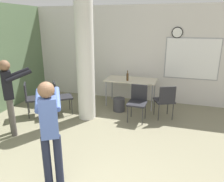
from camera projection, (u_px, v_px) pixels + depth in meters
The scene contains 11 objects.
wall_back at pixel (144, 55), 6.46m from camera, with size 8.00×0.15×2.80m.
support_pillar at pixel (85, 63), 5.17m from camera, with size 0.43×0.43×2.80m.
folding_table at pixel (131, 81), 6.22m from camera, with size 1.42×0.72×0.77m.
bottle_on_table at pixel (127, 77), 6.04m from camera, with size 0.06×0.06×0.29m.
waste_bin at pixel (119, 105), 5.93m from camera, with size 0.32×0.32×0.36m.
chair_table_right at pixel (165, 99), 5.36m from camera, with size 0.58×0.58×0.87m.
chair_by_left_wall at pixel (32, 97), 5.54m from camera, with size 0.61×0.61×0.87m.
chair_near_pillar at pixel (60, 95), 5.66m from camera, with size 0.62×0.62×0.87m.
chair_table_front at pixel (138, 100), 5.29m from camera, with size 0.46×0.46×0.87m.
person_watching_back at pixel (9, 92), 4.48m from camera, with size 0.61×0.62×1.61m.
person_playing_front at pixel (50, 127), 3.00m from camera, with size 0.56×0.64×1.59m.
Camera 1 is at (0.98, -1.43, 2.32)m, focal length 35.00 mm.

